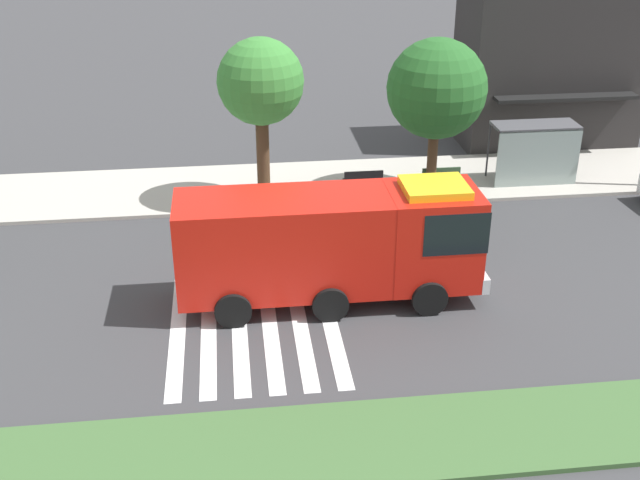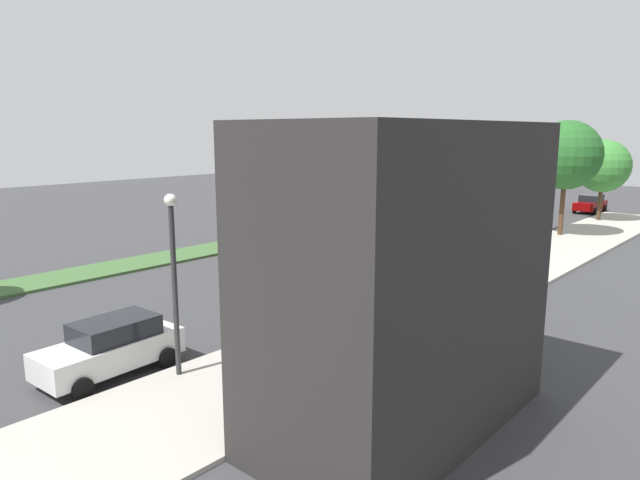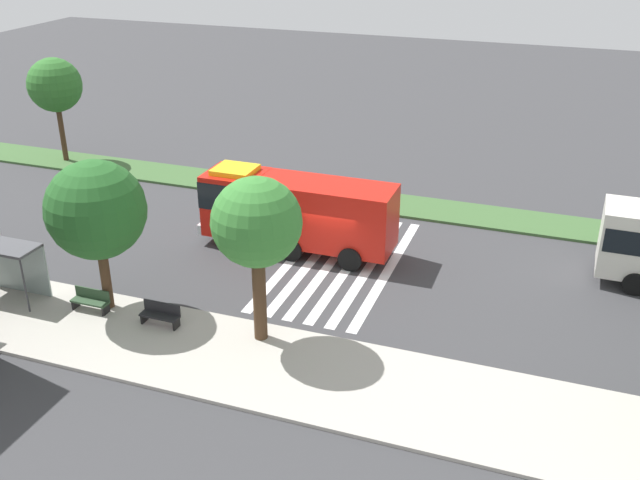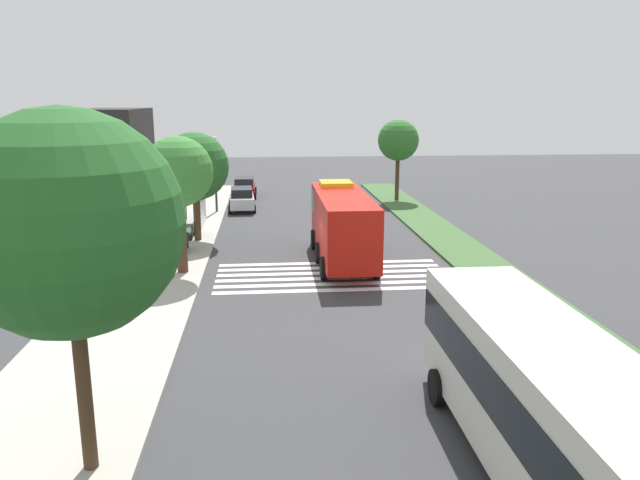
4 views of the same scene
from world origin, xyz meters
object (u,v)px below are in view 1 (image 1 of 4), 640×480
object	(u,v)px
bench_west_of_shelter	(363,180)
bus_stop_shelter	(537,143)
fire_truck	(340,240)
sidewalk_tree_east	(437,89)
bench_near_shelter	(440,177)
sidewalk_tree_center	(261,83)

from	to	relation	value
bench_west_of_shelter	bus_stop_shelter	bearing A→B (deg)	-0.01
fire_truck	sidewalk_tree_east	size ratio (longest dim) A/B	1.50
bus_stop_shelter	bench_near_shelter	distance (m)	4.20
sidewalk_tree_center	bench_west_of_shelter	bearing A→B (deg)	6.47
bench_west_of_shelter	sidewalk_tree_center	world-z (taller)	sidewalk_tree_center
bus_stop_shelter	bench_west_of_shelter	world-z (taller)	bus_stop_shelter
fire_truck	bus_stop_shelter	distance (m)	12.58
fire_truck	bus_stop_shelter	xyz separation A→B (m)	(9.40, 8.35, -0.17)
bench_west_of_shelter	sidewalk_tree_east	size ratio (longest dim) A/B	0.26
bus_stop_shelter	bench_near_shelter	xyz separation A→B (m)	(-4.00, 0.00, -1.30)
fire_truck	sidewalk_tree_center	distance (m)	8.59
fire_truck	bench_near_shelter	xyz separation A→B (m)	(5.40, 8.35, -1.47)
bench_near_shelter	sidewalk_tree_center	world-z (taller)	sidewalk_tree_center
bench_near_shelter	sidewalk_tree_east	world-z (taller)	sidewalk_tree_east
bus_stop_shelter	fire_truck	bearing A→B (deg)	-138.39
bus_stop_shelter	sidewalk_tree_center	xyz separation A→B (m)	(-11.30, -0.46, 2.98)
bench_near_shelter	bench_west_of_shelter	size ratio (longest dim) A/B	1.00
bus_stop_shelter	bench_west_of_shelter	distance (m)	7.34
sidewalk_tree_center	bus_stop_shelter	bearing A→B (deg)	2.33
sidewalk_tree_center	sidewalk_tree_east	world-z (taller)	sidewalk_tree_center
fire_truck	bus_stop_shelter	world-z (taller)	fire_truck
bus_stop_shelter	sidewalk_tree_east	distance (m)	5.19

